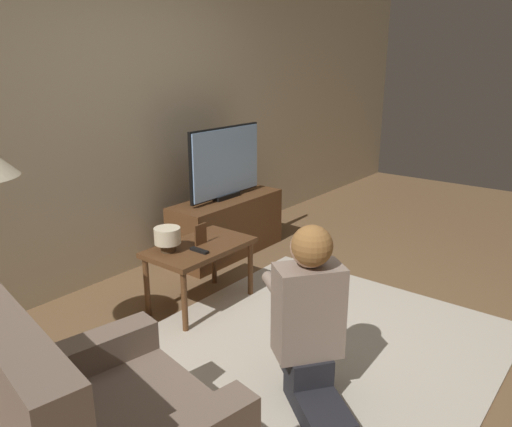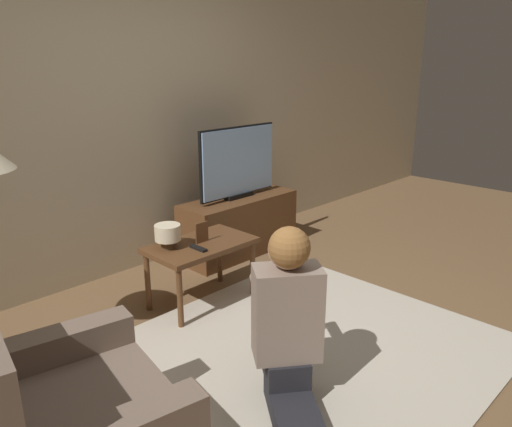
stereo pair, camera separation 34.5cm
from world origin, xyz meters
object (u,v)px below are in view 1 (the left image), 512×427
at_px(coffee_table, 200,253).
at_px(person_kneeling, 310,316).
at_px(tv, 226,163).
at_px(table_lamp, 167,237).

distance_m(coffee_table, person_kneeling, 1.25).
bearing_deg(tv, person_kneeling, -127.22).
relative_size(coffee_table, person_kneeling, 0.80).
bearing_deg(person_kneeling, coffee_table, -72.02).
distance_m(tv, person_kneeling, 2.18).
height_order(tv, table_lamp, tv).
xyz_separation_m(tv, coffee_table, (-0.89, -0.53, -0.45)).
height_order(person_kneeling, table_lamp, person_kneeling).
bearing_deg(tv, coffee_table, -149.10).
bearing_deg(tv, table_lamp, -157.93).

